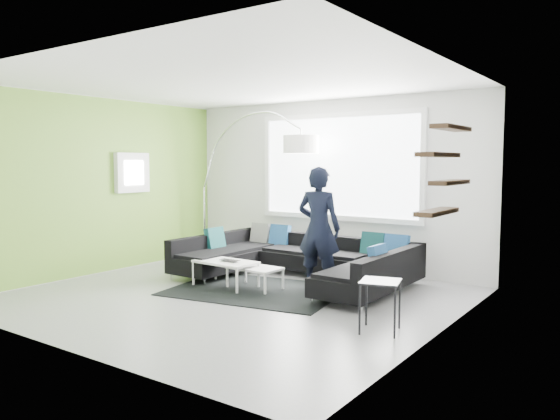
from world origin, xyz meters
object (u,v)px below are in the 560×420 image
(side_table, at_px, (380,306))
(laptop, at_px, (228,261))
(sectional_sofa, at_px, (293,261))
(coffee_table, at_px, (240,275))
(person, at_px, (319,228))
(arc_lamp, at_px, (204,188))

(side_table, height_order, laptop, side_table)
(side_table, relative_size, laptop, 1.75)
(side_table, distance_m, laptop, 2.68)
(sectional_sofa, relative_size, coffee_table, 2.90)
(side_table, xyz_separation_m, person, (-1.54, 1.32, 0.59))
(sectional_sofa, xyz_separation_m, side_table, (2.06, -1.44, -0.04))
(arc_lamp, bearing_deg, sectional_sofa, -12.34)
(arc_lamp, bearing_deg, side_table, -21.35)
(laptop, bearing_deg, sectional_sofa, 57.92)
(person, bearing_deg, laptop, 26.58)
(coffee_table, height_order, arc_lamp, arc_lamp)
(coffee_table, relative_size, side_table, 2.10)
(arc_lamp, relative_size, side_table, 4.82)
(arc_lamp, xyz_separation_m, laptop, (1.91, -1.58, -0.93))
(coffee_table, bearing_deg, laptop, -138.25)
(side_table, bearing_deg, person, 139.51)
(arc_lamp, relative_size, laptop, 8.42)
(sectional_sofa, relative_size, laptop, 10.61)
(coffee_table, bearing_deg, sectional_sofa, 62.80)
(side_table, distance_m, person, 2.11)
(side_table, bearing_deg, sectional_sofa, 144.98)
(arc_lamp, distance_m, side_table, 5.12)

